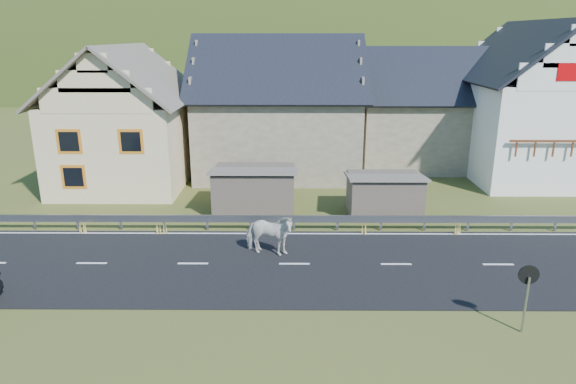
{
  "coord_description": "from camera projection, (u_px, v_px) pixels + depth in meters",
  "views": [
    {
      "loc": [
        -0.12,
        -18.44,
        8.65
      ],
      "look_at": [
        -0.27,
        2.71,
        2.16
      ],
      "focal_mm": 32.0,
      "sensor_mm": 36.0,
      "label": 1
    }
  ],
  "objects": [
    {
      "name": "shed_right",
      "position": [
        384.0,
        195.0,
        25.57
      ],
      "size": [
        3.8,
        2.9,
        2.2
      ],
      "primitive_type": "cube",
      "color": "#685B4D",
      "rests_on": "ground"
    },
    {
      "name": "mountain",
      "position": [
        305.0,
        112.0,
        198.07
      ],
      "size": [
        440.0,
        280.0,
        260.0
      ],
      "primitive_type": "ellipsoid",
      "color": "#21310F",
      "rests_on": "ground"
    },
    {
      "name": "traffic_mirror",
      "position": [
        528.0,
        284.0,
        15.19
      ],
      "size": [
        0.61,
        0.18,
        2.19
      ],
      "rotation": [
        0.0,
        0.0,
        -0.09
      ],
      "color": "#93969B",
      "rests_on": "ground"
    },
    {
      "name": "house_cream",
      "position": [
        125.0,
        111.0,
        30.42
      ],
      "size": [
        7.8,
        9.8,
        8.3
      ],
      "color": "beige",
      "rests_on": "ground"
    },
    {
      "name": "horse",
      "position": [
        269.0,
        234.0,
        20.77
      ],
      "size": [
        1.48,
        2.28,
        1.77
      ],
      "primitive_type": "imported",
      "rotation": [
        0.0,
        0.0,
        1.3
      ],
      "color": "silver",
      "rests_on": "road"
    },
    {
      "name": "guardrail",
      "position": [
        294.0,
        219.0,
        23.52
      ],
      "size": [
        28.1,
        0.09,
        0.75
      ],
      "color": "#93969B",
      "rests_on": "ground"
    },
    {
      "name": "house_white",
      "position": [
        534.0,
        95.0,
        31.96
      ],
      "size": [
        8.8,
        10.8,
        9.7
      ],
      "color": "white",
      "rests_on": "ground"
    },
    {
      "name": "road",
      "position": [
        294.0,
        264.0,
        20.16
      ],
      "size": [
        60.0,
        7.0,
        0.04
      ],
      "primitive_type": "cube",
      "color": "black",
      "rests_on": "ground"
    },
    {
      "name": "conifer_patch",
      "position": [
        65.0,
        46.0,
        123.94
      ],
      "size": [
        76.0,
        50.0,
        28.0
      ],
      "primitive_type": "ellipsoid",
      "color": "black",
      "rests_on": "ground"
    },
    {
      "name": "shed_left",
      "position": [
        255.0,
        190.0,
        26.07
      ],
      "size": [
        4.3,
        3.3,
        2.4
      ],
      "primitive_type": "cube",
      "color": "#685B4D",
      "rests_on": "ground"
    },
    {
      "name": "house_stone_a",
      "position": [
        278.0,
        100.0,
        33.15
      ],
      "size": [
        10.8,
        9.8,
        8.9
      ],
      "color": "#9E9379",
      "rests_on": "ground"
    },
    {
      "name": "lane_markings",
      "position": [
        294.0,
        264.0,
        20.15
      ],
      "size": [
        60.0,
        6.6,
        0.01
      ],
      "primitive_type": "cube",
      "color": "silver",
      "rests_on": "road"
    },
    {
      "name": "house_stone_b",
      "position": [
        425.0,
        102.0,
        35.11
      ],
      "size": [
        9.8,
        8.8,
        8.1
      ],
      "color": "#9E9379",
      "rests_on": "ground"
    },
    {
      "name": "ground",
      "position": [
        294.0,
        265.0,
        20.16
      ],
      "size": [
        160.0,
        160.0,
        0.0
      ],
      "primitive_type": "plane",
      "color": "#3D491D",
      "rests_on": "ground"
    }
  ]
}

